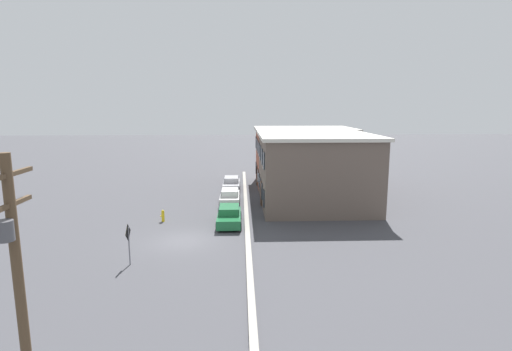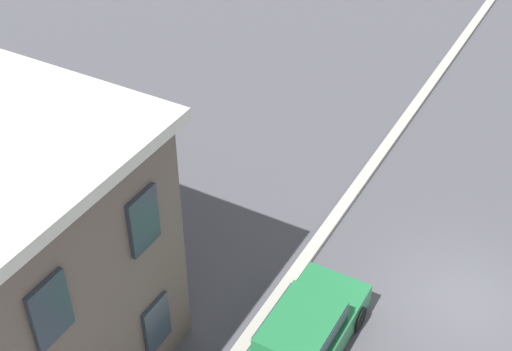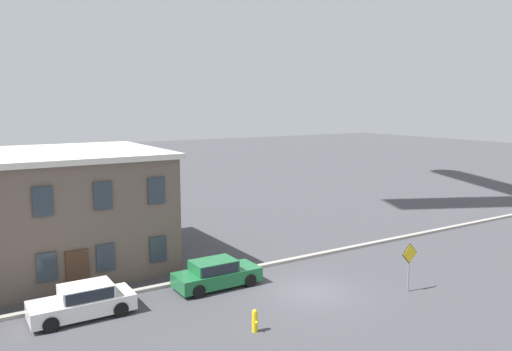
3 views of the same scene
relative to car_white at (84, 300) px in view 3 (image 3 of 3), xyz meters
name	(u,v)px [view 3 (image 3 of 3)]	position (x,y,z in m)	size (l,w,h in m)	color
ground_plane	(312,292)	(10.33, -3.00, -0.75)	(200.00, 200.00, 0.00)	#424247
kerb_strip	(263,266)	(10.33, 1.50, -0.67)	(56.00, 0.36, 0.16)	#9E998E
apartment_midblock	(56,209)	(0.41, 7.91, 2.60)	(11.62, 10.34, 6.66)	#66564C
car_white	(84,300)	(0.00, 0.00, 0.00)	(4.40, 1.92, 1.43)	silver
car_green	(216,273)	(6.58, 0.11, 0.00)	(4.40, 1.92, 1.43)	#1E6638
caution_sign	(409,259)	(14.45, -5.50, 0.91)	(1.04, 0.08, 2.48)	slate
fire_hydrant	(255,320)	(5.61, -5.23, -0.27)	(0.24, 0.34, 0.96)	yellow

